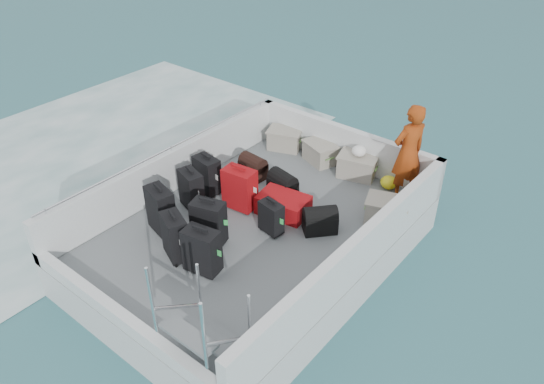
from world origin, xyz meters
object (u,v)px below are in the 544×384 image
(suitcase_3, at_px, (175,237))
(crate_0, at_px, (285,140))
(suitcase_8, at_px, (283,205))
(crate_2, at_px, (357,167))
(suitcase_7, at_px, (271,218))
(passenger, at_px, (408,153))
(suitcase_5, at_px, (240,189))
(suitcase_6, at_px, (202,251))
(suitcase_1, at_px, (191,190))
(suitcase_4, at_px, (209,223))
(crate_3, at_px, (387,212))
(crate_1, at_px, (320,153))
(suitcase_2, at_px, (207,175))
(suitcase_0, at_px, (161,211))

(suitcase_3, relative_size, crate_0, 1.15)
(suitcase_8, height_order, crate_2, crate_2)
(crate_2, bearing_deg, suitcase_3, -103.67)
(suitcase_7, relative_size, passenger, 0.32)
(suitcase_5, relative_size, crate_0, 1.17)
(suitcase_6, relative_size, suitcase_7, 1.27)
(passenger, bearing_deg, suitcase_1, -20.09)
(suitcase_4, distance_m, suitcase_7, 0.91)
(suitcase_5, xyz_separation_m, suitcase_6, (0.59, -1.40, -0.01))
(crate_0, xyz_separation_m, crate_2, (1.56, 0.00, 0.01))
(suitcase_1, height_order, suitcase_3, suitcase_3)
(suitcase_6, xyz_separation_m, crate_3, (1.36, 2.51, -0.15))
(suitcase_4, bearing_deg, crate_2, 59.31)
(crate_1, bearing_deg, crate_2, 0.00)
(suitcase_4, distance_m, crate_1, 2.87)
(suitcase_3, distance_m, crate_1, 3.38)
(suitcase_1, distance_m, suitcase_8, 1.43)
(suitcase_3, height_order, suitcase_5, suitcase_5)
(suitcase_2, distance_m, suitcase_5, 0.71)
(suitcase_4, distance_m, passenger, 3.24)
(suitcase_5, distance_m, suitcase_6, 1.52)
(suitcase_5, bearing_deg, suitcase_6, -73.44)
(suitcase_2, relative_size, crate_1, 1.12)
(crate_0, bearing_deg, suitcase_6, -69.85)
(suitcase_7, bearing_deg, crate_0, 132.32)
(suitcase_4, relative_size, suitcase_7, 1.33)
(suitcase_3, bearing_deg, suitcase_2, 142.77)
(crate_3, height_order, passenger, passenger)
(suitcase_2, relative_size, crate_2, 1.03)
(suitcase_0, relative_size, suitcase_1, 1.12)
(suitcase_1, bearing_deg, suitcase_7, 29.05)
(crate_0, height_order, crate_1, crate_0)
(suitcase_5, height_order, suitcase_7, suitcase_5)
(suitcase_5, height_order, crate_3, suitcase_5)
(suitcase_4, height_order, crate_2, suitcase_4)
(suitcase_0, distance_m, suitcase_5, 1.26)
(suitcase_4, bearing_deg, suitcase_5, 87.51)
(crate_1, bearing_deg, suitcase_5, -94.53)
(suitcase_1, bearing_deg, crate_2, 75.36)
(suitcase_3, xyz_separation_m, crate_3, (1.85, 2.53, -0.15))
(crate_2, bearing_deg, crate_3, -39.54)
(suitcase_1, height_order, crate_3, suitcase_1)
(suitcase_1, bearing_deg, suitcase_2, 122.71)
(suitcase_3, distance_m, crate_3, 3.14)
(suitcase_1, xyz_separation_m, passenger, (2.38, 2.35, 0.48))
(suitcase_8, bearing_deg, crate_0, 28.74)
(crate_0, bearing_deg, suitcase_5, -71.93)
(crate_3, bearing_deg, suitcase_5, -150.49)
(suitcase_8, bearing_deg, suitcase_2, 94.68)
(suitcase_6, bearing_deg, suitcase_8, 78.66)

